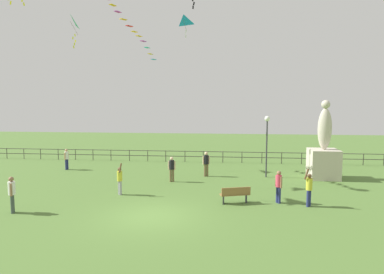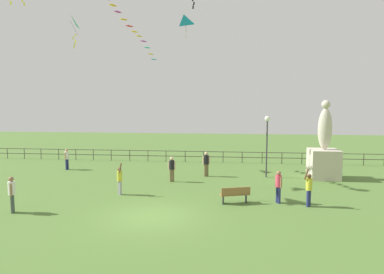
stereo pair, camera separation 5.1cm
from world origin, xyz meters
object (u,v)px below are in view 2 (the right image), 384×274
at_px(kite_1, 71,22).
at_px(kite_2, 184,21).
at_px(statue_monument, 324,155).
at_px(lamppost, 267,132).
at_px(person_6, 120,179).
at_px(person_5, 67,158).
at_px(person_1, 172,167).
at_px(park_bench, 235,194).
at_px(person_3, 309,187).
at_px(person_4, 206,162).
at_px(person_2, 278,185).
at_px(person_0, 12,192).

xyz_separation_m(kite_1, kite_2, (8.11, 3.14, 0.64)).
relative_size(statue_monument, kite_2, 2.97).
bearing_deg(kite_1, kite_2, 21.19).
xyz_separation_m(lamppost, person_6, (-8.49, -5.35, -2.15)).
distance_m(statue_monument, person_5, 18.45).
xyz_separation_m(person_1, person_6, (-2.34, -3.35, -0.02)).
relative_size(lamppost, person_1, 2.59).
height_order(lamppost, park_bench, lamppost).
bearing_deg(person_3, person_1, 149.34).
bearing_deg(person_1, person_4, 41.20).
bearing_deg(person_2, person_6, 175.51).
distance_m(lamppost, park_bench, 7.17).
relative_size(park_bench, person_5, 0.98).
relative_size(statue_monument, person_2, 3.15).
distance_m(lamppost, person_2, 6.36).
bearing_deg(park_bench, person_1, 132.44).
xyz_separation_m(person_6, kite_1, (-5.89, 7.26, 10.09)).
bearing_deg(kite_2, person_0, -113.88).
height_order(kite_1, kite_2, kite_2).
bearing_deg(kite_1, park_bench, -34.05).
distance_m(person_0, person_3, 14.02).
bearing_deg(person_4, kite_1, 168.53).
distance_m(person_4, kite_1, 14.53).
bearing_deg(person_4, person_6, -130.57).
xyz_separation_m(statue_monument, person_5, (-18.41, 0.98, -0.64)).
distance_m(lamppost, kite_2, 11.77).
bearing_deg(kite_1, person_2, -28.92).
xyz_separation_m(statue_monument, person_1, (-9.90, -2.07, -0.63)).
bearing_deg(lamppost, person_1, -161.98).
bearing_deg(person_2, lamppost, 89.69).
distance_m(person_4, kite_2, 12.07).
relative_size(person_1, kite_2, 0.92).
relative_size(park_bench, kite_1, 0.62).
height_order(person_1, person_3, person_3).
bearing_deg(person_2, person_4, 124.64).
height_order(lamppost, person_1, lamppost).
height_order(statue_monument, person_2, statue_monument).
xyz_separation_m(person_2, person_6, (-8.46, 0.66, -0.05)).
bearing_deg(person_4, person_1, -138.80).
height_order(statue_monument, kite_2, kite_2).
bearing_deg(person_3, kite_1, 152.01).
xyz_separation_m(person_2, kite_1, (-14.35, 7.93, 10.04)).
bearing_deg(kite_2, lamppost, -38.88).
bearing_deg(person_0, person_1, 47.49).
xyz_separation_m(person_0, person_5, (-2.21, 9.92, -0.07)).
height_order(statue_monument, person_6, statue_monument).
bearing_deg(kite_1, person_5, -107.46).
distance_m(statue_monument, person_0, 18.52).
bearing_deg(kite_1, person_1, -25.44).
bearing_deg(person_2, person_0, -167.01).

